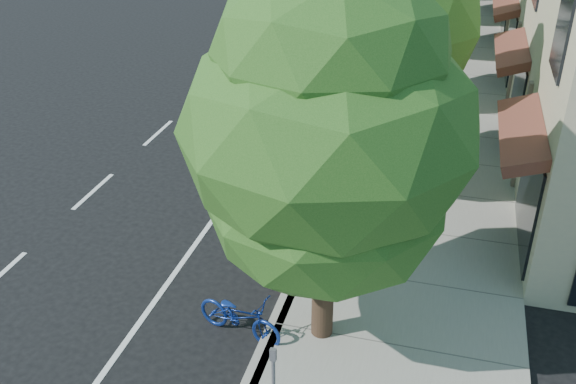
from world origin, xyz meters
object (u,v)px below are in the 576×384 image
(street_tree_1, at_px, (381,26))
(cyclist, at_px, (339,178))
(silver_suv, at_px, (315,132))
(dark_sedan, at_px, (374,46))
(white_pickup, at_px, (394,14))
(pedestrian, at_px, (417,148))
(bicycle, at_px, (240,316))
(street_tree_0, at_px, (328,135))

(street_tree_1, xyz_separation_m, cyclist, (-0.65, -1.15, -3.52))
(silver_suv, xyz_separation_m, dark_sedan, (0.38, 9.00, 0.02))
(cyclist, bearing_deg, white_pickup, -6.22)
(cyclist, height_order, silver_suv, cyclist)
(cyclist, distance_m, pedestrian, 2.64)
(dark_sedan, distance_m, pedestrian, 9.99)
(pedestrian, bearing_deg, white_pickup, -84.27)
(cyclist, distance_m, bicycle, 5.26)
(street_tree_0, relative_size, street_tree_1, 0.96)
(bicycle, height_order, white_pickup, white_pickup)
(cyclist, xyz_separation_m, bicycle, (-0.85, -5.17, -0.38))
(cyclist, bearing_deg, street_tree_1, -38.03)
(street_tree_1, bearing_deg, cyclist, -119.38)
(street_tree_1, distance_m, pedestrian, 3.65)
(street_tree_0, relative_size, dark_sedan, 1.35)
(silver_suv, distance_m, pedestrian, 3.03)
(street_tree_1, height_order, dark_sedan, street_tree_1)
(street_tree_1, relative_size, white_pickup, 1.31)
(cyclist, bearing_deg, bicycle, 162.07)
(cyclist, relative_size, silver_suv, 0.28)
(cyclist, xyz_separation_m, white_pickup, (-0.75, 17.67, -0.05))
(cyclist, bearing_deg, silver_suv, 16.15)
(cyclist, distance_m, white_pickup, 17.68)
(street_tree_1, height_order, silver_suv, street_tree_1)
(cyclist, xyz_separation_m, pedestrian, (1.72, 2.00, 0.13))
(cyclist, height_order, pedestrian, pedestrian)
(bicycle, bearing_deg, street_tree_0, -62.31)
(bicycle, bearing_deg, silver_suv, 18.12)
(cyclist, height_order, dark_sedan, same)
(bicycle, relative_size, dark_sedan, 0.35)
(street_tree_0, distance_m, pedestrian, 7.62)
(bicycle, xyz_separation_m, dark_sedan, (0.00, 16.83, 0.38))
(street_tree_0, xyz_separation_m, white_pickup, (-1.40, 22.51, -3.35))
(cyclist, bearing_deg, pedestrian, -49.39)
(street_tree_0, relative_size, cyclist, 4.08)
(street_tree_1, xyz_separation_m, dark_sedan, (-1.49, 10.50, -3.52))
(cyclist, height_order, bicycle, cyclist)
(street_tree_1, distance_m, white_pickup, 16.95)
(white_pickup, bearing_deg, dark_sedan, -88.02)
(street_tree_0, relative_size, white_pickup, 1.26)
(silver_suv, distance_m, dark_sedan, 9.01)
(street_tree_0, relative_size, silver_suv, 1.16)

